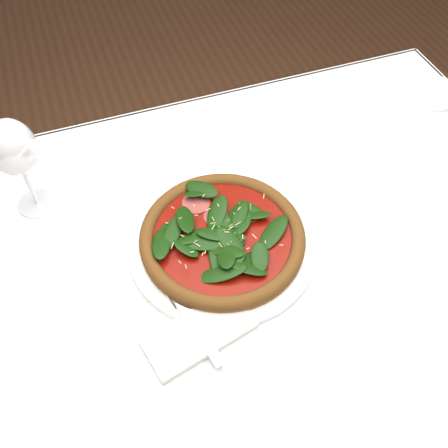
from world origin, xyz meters
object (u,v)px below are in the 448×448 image
object	(u,v)px
wine_glass	(13,150)
napkin	(199,334)
plate	(222,242)
pizza	(222,235)

from	to	relation	value
wine_glass	napkin	world-z (taller)	wine_glass
plate	pizza	bearing A→B (deg)	90.00
plate	wine_glass	world-z (taller)	wine_glass
napkin	wine_glass	bearing A→B (deg)	119.62
plate	wine_glass	bearing A→B (deg)	145.32
wine_glass	plate	bearing A→B (deg)	-34.68
plate	pizza	distance (m)	0.02
plate	wine_glass	distance (m)	0.37
napkin	plate	bearing A→B (deg)	58.48
pizza	wine_glass	bearing A→B (deg)	145.32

